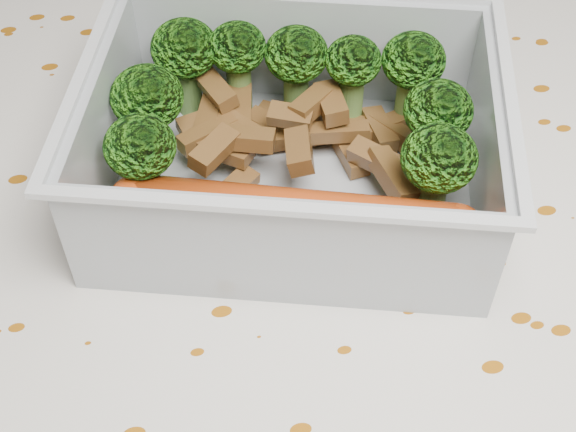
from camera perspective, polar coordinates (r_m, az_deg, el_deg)
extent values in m
cube|color=brown|center=(0.41, -0.94, -4.79)|extent=(1.40, 0.90, 0.04)
cube|color=silver|center=(0.39, -0.98, -2.77)|extent=(1.46, 0.96, 0.01)
cube|color=silver|center=(0.41, 0.31, 2.22)|extent=(0.22, 0.19, 0.00)
cube|color=silver|center=(0.44, 1.13, 11.80)|extent=(0.18, 0.06, 0.06)
cube|color=silver|center=(0.34, -0.68, -2.47)|extent=(0.18, 0.06, 0.06)
cube|color=silver|center=(0.39, 13.85, 4.60)|extent=(0.04, 0.13, 0.06)
cube|color=silver|center=(0.40, -12.86, 6.26)|extent=(0.04, 0.13, 0.06)
cube|color=silver|center=(0.31, -0.83, 0.56)|extent=(0.19, 0.06, 0.00)
cube|color=silver|center=(0.37, 15.53, 8.12)|extent=(0.05, 0.14, 0.00)
cube|color=silver|center=(0.38, -14.42, 9.85)|extent=(0.05, 0.14, 0.00)
cylinder|color=#608C3F|center=(0.44, -7.04, 8.97)|extent=(0.02, 0.02, 0.03)
ellipsoid|color=#399016|center=(0.43, -7.39, 11.75)|extent=(0.04, 0.04, 0.03)
cylinder|color=#608C3F|center=(0.44, -3.47, 9.08)|extent=(0.02, 0.02, 0.03)
ellipsoid|color=#399016|center=(0.42, -3.64, 11.89)|extent=(0.03, 0.03, 0.03)
cylinder|color=#608C3F|center=(0.43, 0.57, 8.61)|extent=(0.02, 0.02, 0.03)
ellipsoid|color=#399016|center=(0.42, 0.60, 11.43)|extent=(0.03, 0.03, 0.03)
cylinder|color=#608C3F|center=(0.43, 4.45, 8.13)|extent=(0.02, 0.02, 0.03)
ellipsoid|color=#399016|center=(0.41, 4.67, 10.95)|extent=(0.03, 0.03, 0.02)
cylinder|color=#608C3F|center=(0.44, 8.50, 8.10)|extent=(0.02, 0.02, 0.03)
ellipsoid|color=#399016|center=(0.42, 8.92, 10.89)|extent=(0.03, 0.03, 0.03)
cylinder|color=#608C3F|center=(0.42, -9.51, 5.50)|extent=(0.02, 0.02, 0.03)
ellipsoid|color=#399016|center=(0.40, -10.00, 8.32)|extent=(0.04, 0.04, 0.03)
cylinder|color=#608C3F|center=(0.41, 10.11, 4.57)|extent=(0.02, 0.02, 0.03)
ellipsoid|color=#399016|center=(0.39, 10.64, 7.39)|extent=(0.03, 0.03, 0.03)
cylinder|color=#608C3F|center=(0.39, -9.95, 2.04)|extent=(0.02, 0.02, 0.03)
ellipsoid|color=#399016|center=(0.37, -10.50, 4.87)|extent=(0.03, 0.03, 0.03)
cylinder|color=#608C3F|center=(0.39, 10.14, 1.24)|extent=(0.02, 0.02, 0.03)
ellipsoid|color=#399016|center=(0.37, 10.70, 4.07)|extent=(0.04, 0.04, 0.03)
cube|color=brown|center=(0.41, 3.09, 8.02)|extent=(0.01, 0.03, 0.01)
cube|color=brown|center=(0.41, 1.64, 7.92)|extent=(0.03, 0.02, 0.01)
cube|color=brown|center=(0.43, -0.89, 6.24)|extent=(0.03, 0.03, 0.01)
cube|color=brown|center=(0.42, -3.43, 7.51)|extent=(0.02, 0.03, 0.01)
cube|color=brown|center=(0.40, 6.62, 3.88)|extent=(0.03, 0.03, 0.01)
cube|color=brown|center=(0.41, -3.56, 6.36)|extent=(0.02, 0.03, 0.01)
cube|color=brown|center=(0.39, 0.81, 4.63)|extent=(0.02, 0.03, 0.01)
cube|color=brown|center=(0.43, 3.07, 6.49)|extent=(0.04, 0.03, 0.01)
cube|color=brown|center=(0.40, -4.61, 4.79)|extent=(0.03, 0.03, 0.01)
cube|color=brown|center=(0.39, -5.28, 4.71)|extent=(0.03, 0.03, 0.01)
cube|color=brown|center=(0.39, 7.41, 2.84)|extent=(0.02, 0.04, 0.01)
cube|color=brown|center=(0.42, 0.17, 5.77)|extent=(0.03, 0.01, 0.01)
cube|color=brown|center=(0.43, 7.23, 6.05)|extent=(0.02, 0.03, 0.01)
cube|color=brown|center=(0.43, 7.30, 6.50)|extent=(0.04, 0.02, 0.01)
cube|color=brown|center=(0.43, -1.73, 6.67)|extent=(0.03, 0.03, 0.01)
cube|color=brown|center=(0.42, -0.88, 5.63)|extent=(0.03, 0.02, 0.01)
cube|color=brown|center=(0.42, -5.64, 6.65)|extent=(0.03, 0.02, 0.01)
cube|color=brown|center=(0.39, -3.07, 5.51)|extent=(0.03, 0.02, 0.01)
cube|color=brown|center=(0.42, -5.60, 7.14)|extent=(0.02, 0.03, 0.01)
cube|color=brown|center=(0.41, -5.73, 5.80)|extent=(0.03, 0.02, 0.01)
cube|color=brown|center=(0.41, 3.53, 5.98)|extent=(0.03, 0.01, 0.01)
cube|color=brown|center=(0.42, -5.08, 8.91)|extent=(0.02, 0.03, 0.01)
cube|color=brown|center=(0.43, 6.49, 6.10)|extent=(0.01, 0.03, 0.01)
cube|color=brown|center=(0.42, 4.52, 4.39)|extent=(0.01, 0.03, 0.01)
cube|color=brown|center=(0.40, -3.64, 2.16)|extent=(0.02, 0.02, 0.01)
cube|color=brown|center=(0.41, 0.19, 7.13)|extent=(0.03, 0.02, 0.01)
cylinder|color=#BC3F12|center=(0.37, 0.45, -0.25)|extent=(0.15, 0.08, 0.03)
sphere|color=#BC3F12|center=(0.37, 11.78, -1.32)|extent=(0.03, 0.03, 0.03)
sphere|color=#BC3F12|center=(0.38, -10.57, 0.80)|extent=(0.03, 0.03, 0.03)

